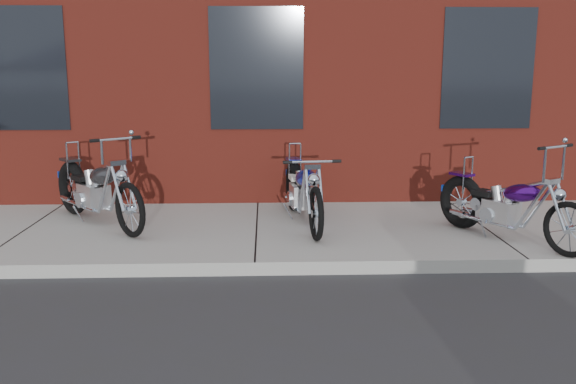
{
  "coord_description": "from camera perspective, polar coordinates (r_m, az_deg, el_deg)",
  "views": [
    {
      "loc": [
        0.12,
        -6.28,
        2.18
      ],
      "look_at": [
        0.39,
        0.8,
        0.76
      ],
      "focal_mm": 38.0,
      "sensor_mm": 36.0,
      "label": 1
    }
  ],
  "objects": [
    {
      "name": "chopper_third",
      "position": [
        8.51,
        -17.46,
        -0.02
      ],
      "size": [
        1.64,
        1.9,
        1.22
      ],
      "rotation": [
        0.0,
        0.0,
        -0.87
      ],
      "color": "black",
      "rests_on": "sidewalk"
    },
    {
      "name": "ground",
      "position": [
        6.65,
        -3.11,
        -7.84
      ],
      "size": [
        120.0,
        120.0,
        0.0
      ],
      "primitive_type": "plane",
      "color": "#2E2D31",
      "rests_on": "ground"
    },
    {
      "name": "chopper_blue",
      "position": [
        8.17,
        1.43,
        -0.08
      ],
      "size": [
        0.56,
        2.31,
        1.0
      ],
      "rotation": [
        0.0,
        0.0,
        -1.45
      ],
      "color": "black",
      "rests_on": "sidewalk"
    },
    {
      "name": "sidewalk",
      "position": [
        8.06,
        -2.95,
        -3.83
      ],
      "size": [
        22.0,
        3.0,
        0.15
      ],
      "primitive_type": "cube",
      "color": "#A4A39C",
      "rests_on": "ground"
    },
    {
      "name": "chopper_purple",
      "position": [
        7.81,
        19.8,
        -1.47
      ],
      "size": [
        1.21,
        1.92,
        1.22
      ],
      "rotation": [
        0.0,
        0.0,
        -1.03
      ],
      "color": "black",
      "rests_on": "sidewalk"
    }
  ]
}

